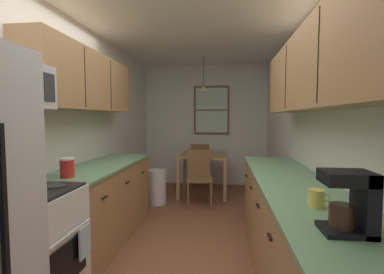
% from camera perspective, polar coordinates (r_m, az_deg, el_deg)
% --- Properties ---
extents(ground_plane, '(12.00, 12.00, 0.00)m').
position_cam_1_polar(ground_plane, '(3.69, -0.21, -18.96)').
color(ground_plane, brown).
extents(wall_left, '(0.10, 9.00, 2.55)m').
position_cam_1_polar(wall_left, '(3.81, -20.83, 1.26)').
color(wall_left, silver).
rests_on(wall_left, ground).
extents(wall_right, '(0.10, 9.00, 2.55)m').
position_cam_1_polar(wall_right, '(3.51, 22.24, 1.02)').
color(wall_right, silver).
rests_on(wall_right, ground).
extents(wall_back, '(4.40, 0.10, 2.55)m').
position_cam_1_polar(wall_back, '(6.04, 2.78, 2.40)').
color(wall_back, silver).
rests_on(wall_back, ground).
extents(ceiling_slab, '(4.40, 9.00, 0.08)m').
position_cam_1_polar(ceiling_slab, '(3.59, -0.22, 22.69)').
color(ceiling_slab, white).
extents(stove_range, '(0.66, 0.65, 1.10)m').
position_cam_1_polar(stove_range, '(2.46, -30.71, -19.66)').
color(stove_range, white).
rests_on(stove_range, ground).
extents(microwave_over_range, '(0.39, 0.62, 0.33)m').
position_cam_1_polar(microwave_over_range, '(2.35, -33.96, 8.90)').
color(microwave_over_range, silver).
extents(counter_left, '(0.64, 1.85, 0.90)m').
position_cam_1_polar(counter_left, '(3.49, -17.90, -12.66)').
color(counter_left, '#A87A4C').
rests_on(counter_left, ground).
extents(upper_cabinets_left, '(0.33, 1.93, 0.64)m').
position_cam_1_polar(upper_cabinets_left, '(3.39, -20.95, 10.56)').
color(upper_cabinets_left, '#A87A4C').
extents(counter_right, '(0.64, 3.12, 0.90)m').
position_cam_1_polar(counter_right, '(2.61, 20.38, -18.49)').
color(counter_right, '#A87A4C').
rests_on(counter_right, ground).
extents(upper_cabinets_right, '(0.33, 2.80, 0.64)m').
position_cam_1_polar(upper_cabinets_right, '(2.44, 24.74, 12.72)').
color(upper_cabinets_right, '#A87A4C').
extents(dining_table, '(0.87, 0.85, 0.76)m').
position_cam_1_polar(dining_table, '(5.21, 2.28, -4.92)').
color(dining_table, '#A87F51').
rests_on(dining_table, ground).
extents(dining_chair_near, '(0.44, 0.44, 0.90)m').
position_cam_1_polar(dining_chair_near, '(4.61, 1.50, -7.77)').
color(dining_chair_near, brown).
rests_on(dining_chair_near, ground).
extents(dining_chair_far, '(0.41, 0.41, 0.90)m').
position_cam_1_polar(dining_chair_far, '(5.86, 1.77, -5.26)').
color(dining_chair_far, brown).
rests_on(dining_chair_far, ground).
extents(pendant_light, '(0.26, 0.26, 0.63)m').
position_cam_1_polar(pendant_light, '(5.17, 2.32, 9.84)').
color(pendant_light, black).
extents(back_window, '(0.75, 0.05, 1.02)m').
position_cam_1_polar(back_window, '(5.96, 4.02, 5.48)').
color(back_window, brown).
extents(trash_bin, '(0.30, 0.30, 0.57)m').
position_cam_1_polar(trash_bin, '(4.75, -7.14, -10.09)').
color(trash_bin, white).
rests_on(trash_bin, ground).
extents(storage_canister, '(0.13, 0.13, 0.18)m').
position_cam_1_polar(storage_canister, '(2.76, -24.16, -5.72)').
color(storage_canister, red).
rests_on(storage_canister, counter_left).
extents(dish_towel, '(0.02, 0.16, 0.24)m').
position_cam_1_polar(dish_towel, '(2.40, -21.05, -19.27)').
color(dish_towel, silver).
extents(coffee_maker, '(0.22, 0.18, 0.29)m').
position_cam_1_polar(coffee_maker, '(1.51, 30.04, -11.22)').
color(coffee_maker, black).
rests_on(coffee_maker, counter_right).
extents(mug_by_coffeemaker, '(0.13, 0.09, 0.11)m').
position_cam_1_polar(mug_by_coffeemaker, '(1.86, 24.11, -11.38)').
color(mug_by_coffeemaker, '#E5CC4C').
rests_on(mug_by_coffeemaker, counter_right).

